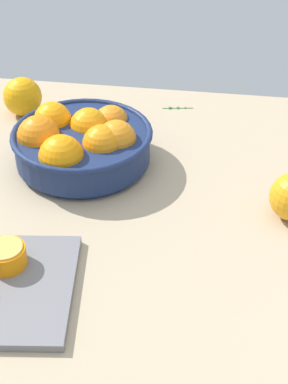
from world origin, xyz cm
name	(u,v)px	position (x,y,z in cm)	size (l,w,h in cm)	color
ground_plane	(151,236)	(0.00, 0.00, -1.50)	(138.39, 107.73, 3.00)	tan
fruit_bowl	(81,142)	(-16.55, 18.22, 5.10)	(27.80, 27.80, 11.19)	navy
orange_half_1	(6,256)	(-21.15, -13.32, 3.14)	(6.48, 6.48, 3.56)	orange
loose_orange_0	(23,97)	(-34.73, 36.65, 4.38)	(8.76, 8.76, 8.76)	orange
herb_sprig_1	(176,107)	(-0.47, 44.42, 0.26)	(7.18, 1.55, 0.94)	#427C39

